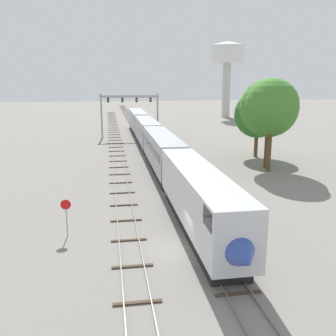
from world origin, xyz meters
name	(u,v)px	position (x,y,z in m)	size (l,w,h in m)	color
ground_plane	(181,249)	(0.00, 0.00, 0.00)	(400.00, 400.00, 0.00)	gray
track_main	(139,133)	(2.00, 60.00, 0.07)	(2.60, 200.00, 0.16)	slate
track_near	(116,149)	(-3.50, 40.00, 0.07)	(2.60, 160.00, 0.16)	slate
passenger_train	(153,140)	(2.00, 32.92, 2.60)	(3.04, 78.82, 4.80)	silver
signal_gantry	(130,106)	(-0.25, 53.79, 6.51)	(12.10, 0.49, 8.97)	#999BA0
water_tower	(227,57)	(33.10, 94.15, 18.70)	(10.78, 10.78, 23.52)	beige
stop_sign	(66,213)	(-8.00, 3.56, 1.87)	(0.76, 0.08, 2.88)	gray
trackside_tree_left	(272,105)	(15.50, 20.82, 8.46)	(6.57, 6.57, 11.78)	brown
trackside_tree_mid	(269,108)	(15.93, 22.59, 7.99)	(7.56, 7.56, 11.79)	brown
trackside_tree_right	(258,115)	(17.58, 30.19, 6.48)	(7.04, 7.04, 10.01)	brown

